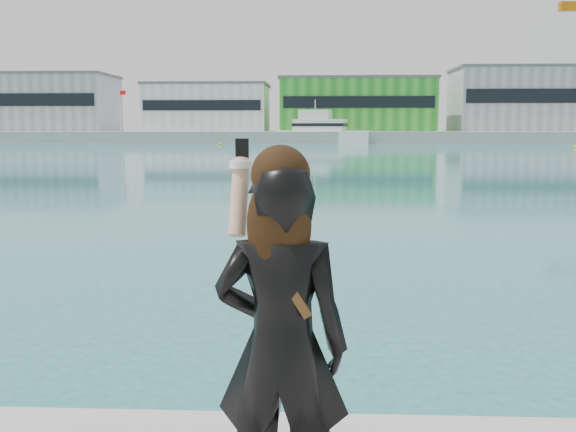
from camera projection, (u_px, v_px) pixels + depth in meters
The scene contains 12 objects.
far_quay at pixel (316, 136), 132.02m from camera, with size 320.00×40.00×2.00m, color #9E9E99.
warehouse_grey_left at pixel (48, 103), 131.54m from camera, with size 26.52×16.36×11.50m.
warehouse_white at pixel (208, 108), 130.21m from camera, with size 24.48×15.35×9.50m.
warehouse_green at pixel (356, 105), 128.81m from camera, with size 30.60×16.36×10.50m.
warehouse_grey_right at pixel (518, 99), 127.24m from camera, with size 25.50×15.35×12.50m.
flagpole_left at pixel (121, 108), 124.04m from camera, with size 1.28×0.16×8.00m.
flagpole_right at pixel (433, 107), 121.37m from camera, with size 1.28×0.16×8.00m.
motor_yacht at pixel (322, 131), 115.08m from camera, with size 17.15×8.58×7.71m.
buoy_near at pixel (575, 148), 85.56m from camera, with size 0.50×0.50×0.50m, color yellow.
buoy_far at pixel (220, 145), 102.33m from camera, with size 0.50×0.50×0.50m, color yellow.
buoy_extra at pixel (237, 146), 97.91m from camera, with size 0.50×0.50×0.50m, color yellow.
woman at pixel (281, 336), 3.05m from camera, with size 0.69×0.48×1.88m.
Camera 1 is at (0.18, -3.16, 2.74)m, focal length 40.00 mm.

